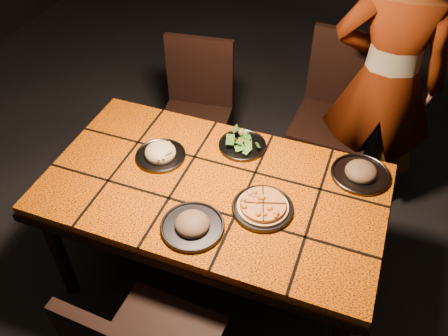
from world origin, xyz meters
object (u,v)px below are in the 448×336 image
(dining_table, at_px, (213,196))
(chair_far_right, at_px, (338,105))
(chair_far_left, at_px, (197,103))
(diner, at_px, (385,83))
(plate_pasta, at_px, (160,154))
(plate_pizza, at_px, (263,207))

(dining_table, height_order, chair_far_right, chair_far_right)
(chair_far_left, height_order, diner, diner)
(dining_table, bearing_deg, plate_pasta, 164.16)
(diner, bearing_deg, plate_pasta, 37.00)
(plate_pasta, bearing_deg, dining_table, -15.84)
(diner, bearing_deg, chair_far_right, -30.55)
(chair_far_left, relative_size, plate_pasta, 3.80)
(chair_far_right, xyz_separation_m, plate_pasta, (-0.73, -0.98, 0.18))
(dining_table, relative_size, chair_far_right, 1.56)
(dining_table, relative_size, plate_pasta, 6.43)
(chair_far_right, relative_size, diner, 0.59)
(plate_pasta, bearing_deg, chair_far_left, 99.69)
(diner, xyz_separation_m, plate_pasta, (-0.97, -0.86, -0.11))
(dining_table, xyz_separation_m, diner, (0.65, 0.95, 0.21))
(dining_table, xyz_separation_m, chair_far_left, (-0.44, 0.83, -0.12))
(dining_table, xyz_separation_m, chair_far_right, (0.42, 1.07, -0.08))
(diner, distance_m, plate_pasta, 1.30)
(diner, bearing_deg, dining_table, 51.00)
(dining_table, height_order, plate_pasta, plate_pasta)
(plate_pizza, distance_m, plate_pasta, 0.60)
(diner, distance_m, plate_pizza, 1.09)
(chair_far_right, bearing_deg, diner, -23.59)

